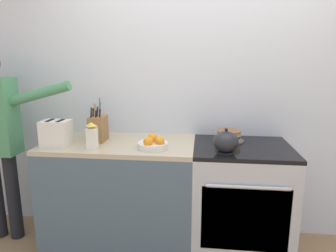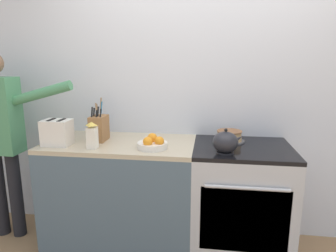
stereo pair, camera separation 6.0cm
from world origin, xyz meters
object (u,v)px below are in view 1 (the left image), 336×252
at_px(knife_block, 98,128).
at_px(milk_carton, 92,136).
at_px(layer_cake, 229,136).
at_px(stove_range, 240,200).
at_px(toaster, 56,133).
at_px(tea_kettle, 226,142).
at_px(fruit_bowl, 153,144).
at_px(utensil_crock, 98,126).

height_order(knife_block, milk_carton, knife_block).
relative_size(layer_cake, knife_block, 0.87).
xyz_separation_m(stove_range, toaster, (-1.42, -0.15, 0.55)).
relative_size(stove_range, toaster, 4.03).
height_order(tea_kettle, milk_carton, milk_carton).
xyz_separation_m(tea_kettle, milk_carton, (-0.98, -0.03, 0.02)).
bearing_deg(tea_kettle, fruit_bowl, 176.62).
bearing_deg(layer_cake, milk_carton, -161.50).
bearing_deg(layer_cake, tea_kettle, -98.18).
relative_size(layer_cake, milk_carton, 1.21).
bearing_deg(layer_cake, fruit_bowl, -154.30).
height_order(layer_cake, tea_kettle, tea_kettle).
bearing_deg(tea_kettle, toaster, 179.11).
height_order(layer_cake, utensil_crock, utensil_crock).
xyz_separation_m(stove_range, fruit_bowl, (-0.68, -0.14, 0.49)).
xyz_separation_m(knife_block, utensil_crock, (-0.07, 0.21, -0.03)).
relative_size(layer_cake, toaster, 1.10).
distance_m(stove_range, toaster, 1.53).
distance_m(tea_kettle, fruit_bowl, 0.54).
bearing_deg(tea_kettle, knife_block, 169.23).
distance_m(stove_range, fruit_bowl, 0.85).
bearing_deg(tea_kettle, utensil_crock, 159.78).
relative_size(layer_cake, utensil_crock, 0.76).
height_order(stove_range, tea_kettle, tea_kettle).
relative_size(knife_block, utensil_crock, 0.87).
relative_size(stove_range, tea_kettle, 4.09).
bearing_deg(toaster, milk_carton, -9.68).
bearing_deg(tea_kettle, stove_range, 50.77).
bearing_deg(utensil_crock, tea_kettle, -20.22).
bearing_deg(layer_cake, stove_range, -54.73).
xyz_separation_m(knife_block, milk_carton, (0.03, -0.22, -0.01)).
xyz_separation_m(stove_range, layer_cake, (-0.10, 0.14, 0.49)).
relative_size(stove_range, milk_carton, 4.44).
height_order(stove_range, fruit_bowl, fruit_bowl).
height_order(fruit_bowl, milk_carton, milk_carton).
bearing_deg(stove_range, knife_block, 179.08).
xyz_separation_m(stove_range, utensil_crock, (-1.22, 0.22, 0.53)).
bearing_deg(fruit_bowl, utensil_crock, 146.13).
bearing_deg(utensil_crock, milk_carton, -76.51).
bearing_deg(fruit_bowl, knife_block, 161.32).
bearing_deg(toaster, tea_kettle, -0.89).
height_order(stove_range, toaster, toaster).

